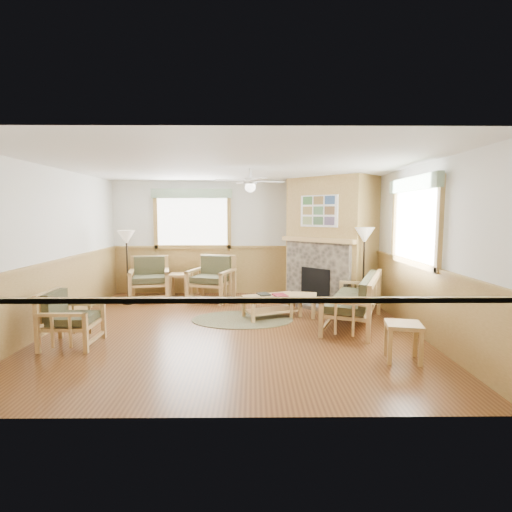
{
  "coord_description": "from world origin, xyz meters",
  "views": [
    {
      "loc": [
        0.34,
        -6.61,
        1.93
      ],
      "look_at": [
        0.4,
        0.7,
        1.15
      ],
      "focal_mm": 28.0,
      "sensor_mm": 36.0,
      "label": 1
    }
  ],
  "objects_px": {
    "end_table_sofa": "(403,342)",
    "footstool": "(303,305)",
    "coffee_table": "(272,306)",
    "end_table_chairs": "(181,285)",
    "floor_lamp_left": "(127,267)",
    "armchair_back_left": "(149,278)",
    "armchair_left": "(72,318)",
    "sofa": "(353,300)",
    "floor_lamp_right": "(364,270)",
    "armchair_back_right": "(211,278)"
  },
  "relations": [
    {
      "from": "end_table_sofa",
      "to": "coffee_table",
      "type": "bearing_deg",
      "value": 126.33
    },
    {
      "from": "coffee_table",
      "to": "floor_lamp_left",
      "type": "distance_m",
      "value": 3.3
    },
    {
      "from": "end_table_sofa",
      "to": "footstool",
      "type": "relative_size",
      "value": 1.05
    },
    {
      "from": "armchair_back_right",
      "to": "floor_lamp_right",
      "type": "height_order",
      "value": "floor_lamp_right"
    },
    {
      "from": "armchair_back_right",
      "to": "coffee_table",
      "type": "distance_m",
      "value": 2.01
    },
    {
      "from": "armchair_back_right",
      "to": "end_table_chairs",
      "type": "height_order",
      "value": "armchair_back_right"
    },
    {
      "from": "armchair_back_right",
      "to": "end_table_sofa",
      "type": "xyz_separation_m",
      "value": [
        2.91,
        -3.72,
        -0.24
      ]
    },
    {
      "from": "armchair_back_left",
      "to": "end_table_sofa",
      "type": "relative_size",
      "value": 1.9
    },
    {
      "from": "armchair_back_right",
      "to": "armchair_left",
      "type": "relative_size",
      "value": 1.2
    },
    {
      "from": "armchair_back_left",
      "to": "armchair_left",
      "type": "bearing_deg",
      "value": -107.58
    },
    {
      "from": "coffee_table",
      "to": "floor_lamp_left",
      "type": "relative_size",
      "value": 0.65
    },
    {
      "from": "sofa",
      "to": "end_table_chairs",
      "type": "relative_size",
      "value": 3.52
    },
    {
      "from": "sofa",
      "to": "floor_lamp_left",
      "type": "relative_size",
      "value": 1.21
    },
    {
      "from": "end_table_sofa",
      "to": "floor_lamp_right",
      "type": "relative_size",
      "value": 0.3
    },
    {
      "from": "sofa",
      "to": "end_table_chairs",
      "type": "xyz_separation_m",
      "value": [
        -3.41,
        2.4,
        -0.17
      ]
    },
    {
      "from": "end_table_sofa",
      "to": "armchair_back_right",
      "type": "bearing_deg",
      "value": 127.96
    },
    {
      "from": "floor_lamp_right",
      "to": "sofa",
      "type": "bearing_deg",
      "value": -114.75
    },
    {
      "from": "armchair_left",
      "to": "coffee_table",
      "type": "bearing_deg",
      "value": -62.4
    },
    {
      "from": "sofa",
      "to": "floor_lamp_right",
      "type": "relative_size",
      "value": 1.14
    },
    {
      "from": "end_table_chairs",
      "to": "armchair_back_left",
      "type": "bearing_deg",
      "value": -156.99
    },
    {
      "from": "coffee_table",
      "to": "armchair_back_left",
      "type": "bearing_deg",
      "value": 125.51
    },
    {
      "from": "end_table_chairs",
      "to": "footstool",
      "type": "bearing_deg",
      "value": -33.95
    },
    {
      "from": "armchair_back_right",
      "to": "end_table_chairs",
      "type": "relative_size",
      "value": 1.81
    },
    {
      "from": "end_table_sofa",
      "to": "armchair_back_left",
      "type": "bearing_deg",
      "value": 138.53
    },
    {
      "from": "armchair_back_left",
      "to": "armchair_back_right",
      "type": "relative_size",
      "value": 0.97
    },
    {
      "from": "floor_lamp_left",
      "to": "floor_lamp_right",
      "type": "distance_m",
      "value": 4.9
    },
    {
      "from": "coffee_table",
      "to": "sofa",
      "type": "bearing_deg",
      "value": -44.58
    },
    {
      "from": "footstool",
      "to": "floor_lamp_right",
      "type": "xyz_separation_m",
      "value": [
        1.21,
        0.3,
        0.63
      ]
    },
    {
      "from": "end_table_sofa",
      "to": "floor_lamp_left",
      "type": "distance_m",
      "value": 5.77
    },
    {
      "from": "end_table_chairs",
      "to": "floor_lamp_right",
      "type": "bearing_deg",
      "value": -20.95
    },
    {
      "from": "armchair_back_left",
      "to": "end_table_sofa",
      "type": "distance_m",
      "value": 5.75
    },
    {
      "from": "armchair_left",
      "to": "footstool",
      "type": "xyz_separation_m",
      "value": [
        3.6,
        1.67,
        -0.2
      ]
    },
    {
      "from": "end_table_sofa",
      "to": "footstool",
      "type": "xyz_separation_m",
      "value": [
        -1.02,
        2.31,
        -0.04
      ]
    },
    {
      "from": "armchair_left",
      "to": "end_table_chairs",
      "type": "distance_m",
      "value": 3.58
    },
    {
      "from": "sofa",
      "to": "coffee_table",
      "type": "xyz_separation_m",
      "value": [
        -1.38,
        0.53,
        -0.23
      ]
    },
    {
      "from": "floor_lamp_right",
      "to": "footstool",
      "type": "bearing_deg",
      "value": -166.1
    },
    {
      "from": "armchair_back_right",
      "to": "armchair_left",
      "type": "distance_m",
      "value": 3.53
    },
    {
      "from": "armchair_back_left",
      "to": "footstool",
      "type": "bearing_deg",
      "value": -36.28
    },
    {
      "from": "sofa",
      "to": "footstool",
      "type": "relative_size",
      "value": 4.0
    },
    {
      "from": "sofa",
      "to": "floor_lamp_right",
      "type": "bearing_deg",
      "value": 177.3
    },
    {
      "from": "floor_lamp_left",
      "to": "armchair_back_left",
      "type": "bearing_deg",
      "value": 51.39
    },
    {
      "from": "sofa",
      "to": "end_table_sofa",
      "type": "distance_m",
      "value": 1.71
    },
    {
      "from": "armchair_back_right",
      "to": "footstool",
      "type": "height_order",
      "value": "armchair_back_right"
    },
    {
      "from": "armchair_left",
      "to": "armchair_back_left",
      "type": "bearing_deg",
      "value": -5.73
    },
    {
      "from": "armchair_back_left",
      "to": "armchair_left",
      "type": "distance_m",
      "value": 3.18
    },
    {
      "from": "end_table_chairs",
      "to": "floor_lamp_left",
      "type": "height_order",
      "value": "floor_lamp_left"
    },
    {
      "from": "coffee_table",
      "to": "end_table_chairs",
      "type": "height_order",
      "value": "end_table_chairs"
    },
    {
      "from": "sofa",
      "to": "armchair_back_right",
      "type": "relative_size",
      "value": 1.95
    },
    {
      "from": "floor_lamp_left",
      "to": "sofa",
      "type": "bearing_deg",
      "value": -20.96
    },
    {
      "from": "sofa",
      "to": "end_table_chairs",
      "type": "bearing_deg",
      "value": -103.08
    }
  ]
}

